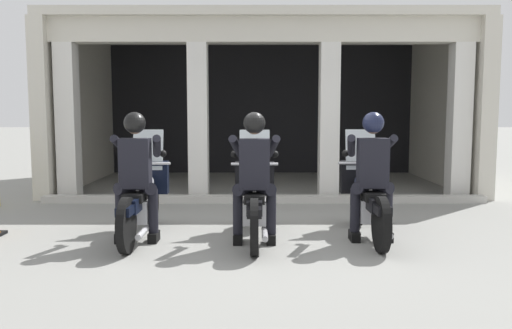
# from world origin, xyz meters

# --- Properties ---
(ground_plane) EXTENTS (80.00, 80.00, 0.00)m
(ground_plane) POSITION_xyz_m (0.00, 3.00, 0.00)
(ground_plane) COLOR gray
(station_building) EXTENTS (8.22, 4.57, 3.40)m
(station_building) POSITION_xyz_m (0.16, 5.18, 2.11)
(station_building) COLOR black
(station_building) RESTS_ON ground
(kerb_strip) EXTENTS (7.72, 0.24, 0.12)m
(kerb_strip) POSITION_xyz_m (0.16, 2.41, 0.06)
(kerb_strip) COLOR #B7B5AD
(kerb_strip) RESTS_ON ground
(motorcycle_left) EXTENTS (0.62, 2.04, 1.35)m
(motorcycle_left) POSITION_xyz_m (-1.43, -0.05, 0.50)
(motorcycle_left) COLOR black
(motorcycle_left) RESTS_ON ground
(police_officer_left) EXTENTS (0.63, 0.61, 1.58)m
(police_officer_left) POSITION_xyz_m (-1.43, -0.33, 0.94)
(police_officer_left) COLOR black
(police_officer_left) RESTS_ON ground
(motorcycle_center) EXTENTS (0.62, 2.04, 1.35)m
(motorcycle_center) POSITION_xyz_m (0.00, -0.13, 0.50)
(motorcycle_center) COLOR black
(motorcycle_center) RESTS_ON ground
(police_officer_center) EXTENTS (0.63, 0.61, 1.58)m
(police_officer_center) POSITION_xyz_m (0.00, -0.41, 0.94)
(police_officer_center) COLOR black
(police_officer_center) RESTS_ON ground
(motorcycle_right) EXTENTS (0.62, 2.04, 1.35)m
(motorcycle_right) POSITION_xyz_m (1.44, 0.00, 0.50)
(motorcycle_right) COLOR black
(motorcycle_right) RESTS_ON ground
(police_officer_right) EXTENTS (0.63, 0.61, 1.58)m
(police_officer_right) POSITION_xyz_m (1.43, -0.28, 0.94)
(police_officer_right) COLOR black
(police_officer_right) RESTS_ON ground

